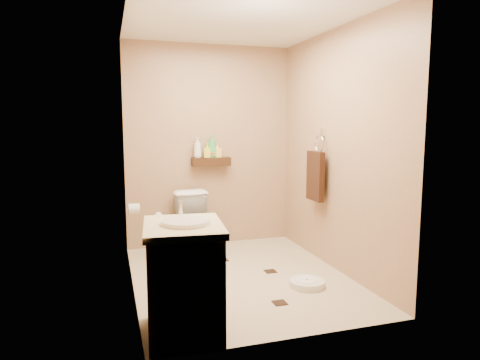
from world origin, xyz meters
name	(u,v)px	position (x,y,z in m)	size (l,w,h in m)	color
ground	(240,277)	(0.00, 0.00, 0.00)	(2.50, 2.50, 0.00)	#C5B590
wall_back	(209,146)	(0.00, 1.25, 1.20)	(2.00, 0.04, 2.40)	#A7795F
wall_front	(296,165)	(0.00, -1.25, 1.20)	(2.00, 0.04, 2.40)	#A7795F
wall_left	(129,155)	(-1.00, 0.00, 1.20)	(0.04, 2.50, 2.40)	#A7795F
wall_right	(336,151)	(1.00, 0.00, 1.20)	(0.04, 2.50, 2.40)	#A7795F
ceiling	(240,19)	(0.00, 0.00, 2.40)	(2.00, 2.50, 0.02)	silver
wall_shelf	(211,162)	(0.00, 1.17, 1.02)	(0.46, 0.14, 0.10)	#3A2210
floor_accents	(242,278)	(0.01, -0.05, 0.00)	(1.19, 1.33, 0.01)	black
toilet	(198,224)	(-0.24, 0.83, 0.35)	(0.39, 0.69, 0.70)	white
vanity	(184,277)	(-0.70, -0.95, 0.41)	(0.59, 0.70, 0.91)	brown
bathroom_scale	(307,283)	(0.51, -0.41, 0.03)	(0.35, 0.35, 0.06)	silver
toilet_brush	(159,243)	(-0.68, 0.79, 0.18)	(0.12, 0.12, 0.52)	#196659
towel_ring	(316,174)	(0.91, 0.25, 0.95)	(0.12, 0.30, 0.76)	silver
toilet_paper	(134,209)	(-0.94, 0.65, 0.60)	(0.12, 0.11, 0.12)	silver
bottle_a	(197,147)	(-0.16, 1.17, 1.19)	(0.09, 0.09, 0.24)	silver
bottle_b	(207,150)	(-0.04, 1.17, 1.16)	(0.08, 0.08, 0.17)	yellow
bottle_c	(212,152)	(0.01, 1.17, 1.14)	(0.10, 0.10, 0.13)	red
bottle_d	(212,146)	(0.01, 1.17, 1.20)	(0.10, 0.10, 0.27)	green
bottle_e	(217,150)	(0.08, 1.17, 1.15)	(0.08, 0.08, 0.17)	#FFD454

